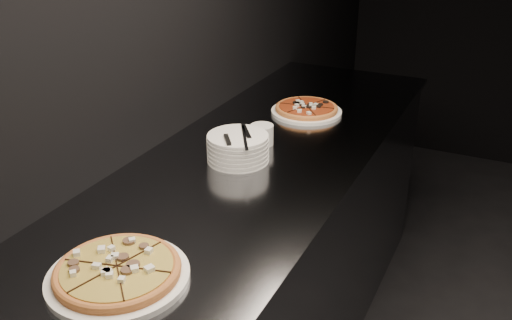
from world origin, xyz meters
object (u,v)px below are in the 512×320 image
at_px(cutlery, 238,136).
at_px(counter, 254,266).
at_px(ramekin, 262,134).
at_px(plate_stack, 238,148).
at_px(pizza_mushroom, 118,272).
at_px(pizza_tomato, 306,109).

bearing_deg(cutlery, counter, 23.40).
distance_m(counter, ramekin, 0.52).
relative_size(counter, plate_stack, 11.56).
relative_size(pizza_mushroom, ramekin, 4.36).
height_order(pizza_mushroom, plate_stack, plate_stack).
bearing_deg(pizza_tomato, plate_stack, -94.70).
xyz_separation_m(counter, pizza_mushroom, (0.01, -0.76, 0.48)).
xyz_separation_m(plate_stack, cutlery, (0.01, -0.02, 0.05)).
bearing_deg(plate_stack, counter, 44.33).
bearing_deg(ramekin, counter, -77.63).
height_order(plate_stack, cutlery, cutlery).
xyz_separation_m(pizza_tomato, plate_stack, (-0.04, -0.54, 0.03)).
distance_m(plate_stack, ramekin, 0.17).
bearing_deg(ramekin, pizza_mushroom, -87.48).
xyz_separation_m(counter, ramekin, (-0.03, 0.12, 0.50)).
relative_size(cutlery, ramekin, 2.51).
relative_size(plate_stack, ramekin, 2.48).
bearing_deg(plate_stack, pizza_mushroom, -85.86).
height_order(counter, cutlery, cutlery).
height_order(counter, pizza_mushroom, pizza_mushroom).
bearing_deg(cutlery, plate_stack, 80.97).
height_order(cutlery, ramekin, cutlery).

